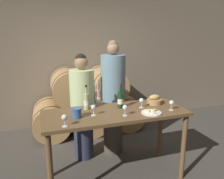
# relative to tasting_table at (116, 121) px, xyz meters

# --- Properties ---
(ground_plane) EXTENTS (10.00, 10.00, 0.00)m
(ground_plane) POSITION_rel_tasting_table_xyz_m (0.00, 0.00, -0.82)
(ground_plane) COLOR #4C473F
(stone_wall_back) EXTENTS (10.00, 0.12, 3.20)m
(stone_wall_back) POSITION_rel_tasting_table_xyz_m (0.00, 2.12, 0.78)
(stone_wall_back) COLOR #7F705B
(stone_wall_back) RESTS_ON ground_plane
(barrel_stack) EXTENTS (2.15, 0.82, 1.27)m
(barrel_stack) POSITION_rel_tasting_table_xyz_m (-0.00, 1.59, -0.25)
(barrel_stack) COLOR tan
(barrel_stack) RESTS_ON ground_plane
(tasting_table) EXTENTS (1.80, 0.71, 0.94)m
(tasting_table) POSITION_rel_tasting_table_xyz_m (0.00, 0.00, 0.00)
(tasting_table) COLOR brown
(tasting_table) RESTS_ON ground_plane
(person_left) EXTENTS (0.36, 0.36, 1.62)m
(person_left) POSITION_rel_tasting_table_xyz_m (-0.29, 0.66, -0.00)
(person_left) COLOR #2D334C
(person_left) RESTS_ON ground_plane
(person_right) EXTENTS (0.38, 0.38, 1.80)m
(person_right) POSITION_rel_tasting_table_xyz_m (0.19, 0.66, 0.09)
(person_right) COLOR #4C4238
(person_right) RESTS_ON ground_plane
(wine_bottle_red) EXTENTS (0.07, 0.07, 0.33)m
(wine_bottle_red) POSITION_rel_tasting_table_xyz_m (0.11, 0.11, 0.24)
(wine_bottle_red) COLOR #193819
(wine_bottle_red) RESTS_ON tasting_table
(wine_bottle_white) EXTENTS (0.07, 0.07, 0.32)m
(wine_bottle_white) POSITION_rel_tasting_table_xyz_m (-0.33, 0.20, 0.23)
(wine_bottle_white) COLOR #ADBC7F
(wine_bottle_white) RESTS_ON tasting_table
(wine_bottle_rose) EXTENTS (0.07, 0.07, 0.33)m
(wine_bottle_rose) POSITION_rel_tasting_table_xyz_m (-0.15, 0.30, 0.24)
(wine_bottle_rose) COLOR #BC8E93
(wine_bottle_rose) RESTS_ON tasting_table
(blue_crock) EXTENTS (0.11, 0.11, 0.12)m
(blue_crock) POSITION_rel_tasting_table_xyz_m (-0.50, -0.06, 0.19)
(blue_crock) COLOR #335693
(blue_crock) RESTS_ON tasting_table
(bread_basket) EXTENTS (0.21, 0.21, 0.13)m
(bread_basket) POSITION_rel_tasting_table_xyz_m (0.62, 0.13, 0.18)
(bread_basket) COLOR #A87F4C
(bread_basket) RESTS_ON tasting_table
(cheese_plate) EXTENTS (0.25, 0.25, 0.04)m
(cheese_plate) POSITION_rel_tasting_table_xyz_m (0.40, -0.20, 0.14)
(cheese_plate) COLOR white
(cheese_plate) RESTS_ON tasting_table
(wine_glass_far_left) EXTENTS (0.06, 0.06, 0.13)m
(wine_glass_far_left) POSITION_rel_tasting_table_xyz_m (-0.66, -0.27, 0.22)
(wine_glass_far_left) COLOR white
(wine_glass_far_left) RESTS_ON tasting_table
(wine_glass_left) EXTENTS (0.06, 0.06, 0.13)m
(wine_glass_left) POSITION_rel_tasting_table_xyz_m (-0.30, -0.05, 0.22)
(wine_glass_left) COLOR white
(wine_glass_left) RESTS_ON tasting_table
(wine_glass_center) EXTENTS (0.06, 0.06, 0.13)m
(wine_glass_center) POSITION_rel_tasting_table_xyz_m (0.06, -0.17, 0.22)
(wine_glass_center) COLOR white
(wine_glass_center) RESTS_ON tasting_table
(wine_glass_right) EXTENTS (0.06, 0.06, 0.13)m
(wine_glass_right) POSITION_rel_tasting_table_xyz_m (0.37, 0.03, 0.22)
(wine_glass_right) COLOR white
(wine_glass_right) RESTS_ON tasting_table
(wine_glass_far_right) EXTENTS (0.06, 0.06, 0.13)m
(wine_glass_far_right) POSITION_rel_tasting_table_xyz_m (0.69, -0.18, 0.22)
(wine_glass_far_right) COLOR white
(wine_glass_far_right) RESTS_ON tasting_table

